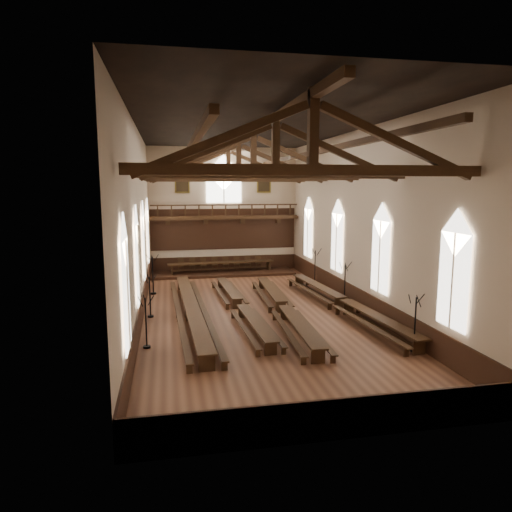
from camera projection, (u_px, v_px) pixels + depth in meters
The scene contains 21 objects.
ground at pixel (254, 313), 25.15m from camera, with size 26.00×26.00×0.00m, color brown.
room_walls at pixel (253, 195), 24.17m from camera, with size 26.00×26.00×26.00m.
wainscot_band at pixel (254, 302), 25.05m from camera, with size 12.00×26.00×1.20m.
side_windows at pixel (254, 245), 24.58m from camera, with size 11.85×19.80×4.50m.
end_window at pixel (224, 182), 36.57m from camera, with size 2.80×0.12×3.80m.
minstrels_gallery at pixel (225, 224), 36.84m from camera, with size 11.80×1.24×3.70m.
portraits at pixel (224, 184), 36.58m from camera, with size 7.75×0.09×1.45m.
roof_trusses at pixel (253, 161), 23.90m from camera, with size 11.70×25.70×2.80m.
refectory_row_a at pixel (191, 308), 23.85m from camera, with size 1.83×14.86×0.79m.
refectory_row_b at pixel (240, 305), 24.96m from camera, with size 1.58×13.62×0.66m.
refectory_row_c at pixel (284, 307), 24.39m from camera, with size 1.75×14.12×0.71m.
refectory_row_d at pixel (343, 302), 25.31m from camera, with size 2.09×14.51×0.75m.
dais at pixel (222, 273), 36.11m from camera, with size 11.40×2.98×0.20m, color black.
high_table at pixel (221, 263), 35.99m from camera, with size 8.46×1.61×0.79m.
high_chairs at pixel (220, 263), 36.80m from camera, with size 6.77×0.47×1.06m.
candelabrum_left_near at pixel (146, 332), 19.56m from camera, with size 0.70×0.68×2.33m.
candelabrum_left_mid at pixel (150, 304), 24.19m from camera, with size 0.68×0.69×2.33m.
candelabrum_left_far at pixel (153, 282), 29.33m from camera, with size 0.79×0.74×2.61m.
candelabrum_right_near at pixel (414, 334), 19.16m from camera, with size 0.74×0.71×2.47m.
candelabrum_right_mid at pixel (345, 292), 26.69m from camera, with size 0.77×0.74×2.55m.
candelabrum_right_far at pixel (315, 274), 32.04m from camera, with size 0.73×0.80×2.62m.
Camera 1 is at (-4.51, -23.96, 6.90)m, focal length 32.00 mm.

